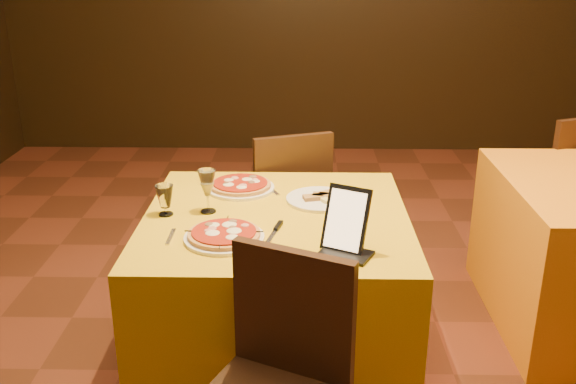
{
  "coord_description": "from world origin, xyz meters",
  "views": [
    {
      "loc": [
        -0.32,
        -2.42,
        1.78
      ],
      "look_at": [
        -0.37,
        0.03,
        0.86
      ],
      "focal_mm": 40.0,
      "sensor_mm": 36.0,
      "label": 1
    }
  ],
  "objects_px": {
    "chair_side_far": "(554,183)",
    "main_table": "(277,294)",
    "pizza_far": "(240,186)",
    "water_glass": "(165,200)",
    "pizza_near": "(224,236)",
    "chair_main_far": "(282,206)",
    "tablet": "(346,219)",
    "wine_glass": "(207,191)"
  },
  "relations": [
    {
      "from": "pizza_far",
      "to": "wine_glass",
      "type": "bearing_deg",
      "value": -111.93
    },
    {
      "from": "pizza_far",
      "to": "water_glass",
      "type": "relative_size",
      "value": 2.4
    },
    {
      "from": "wine_glass",
      "to": "chair_side_far",
      "type": "bearing_deg",
      "value": 32.04
    },
    {
      "from": "pizza_near",
      "to": "pizza_far",
      "type": "bearing_deg",
      "value": 88.64
    },
    {
      "from": "pizza_far",
      "to": "tablet",
      "type": "xyz_separation_m",
      "value": [
        0.44,
        -0.62,
        0.1
      ]
    },
    {
      "from": "wine_glass",
      "to": "water_glass",
      "type": "bearing_deg",
      "value": -168.82
    },
    {
      "from": "chair_side_far",
      "to": "tablet",
      "type": "distance_m",
      "value": 2.12
    },
    {
      "from": "pizza_far",
      "to": "chair_side_far",
      "type": "bearing_deg",
      "value": 27.15
    },
    {
      "from": "chair_side_far",
      "to": "tablet",
      "type": "xyz_separation_m",
      "value": [
        -1.38,
        -1.56,
        0.41
      ]
    },
    {
      "from": "chair_side_far",
      "to": "pizza_near",
      "type": "xyz_separation_m",
      "value": [
        -1.83,
        -1.48,
        0.31
      ]
    },
    {
      "from": "main_table",
      "to": "pizza_far",
      "type": "xyz_separation_m",
      "value": [
        -0.18,
        0.3,
        0.39
      ]
    },
    {
      "from": "chair_side_far",
      "to": "main_table",
      "type": "bearing_deg",
      "value": 16.53
    },
    {
      "from": "water_glass",
      "to": "chair_side_far",
      "type": "bearing_deg",
      "value": 30.57
    },
    {
      "from": "main_table",
      "to": "water_glass",
      "type": "height_order",
      "value": "water_glass"
    },
    {
      "from": "chair_side_far",
      "to": "water_glass",
      "type": "height_order",
      "value": "chair_side_far"
    },
    {
      "from": "pizza_near",
      "to": "tablet",
      "type": "height_order",
      "value": "tablet"
    },
    {
      "from": "tablet",
      "to": "pizza_near",
      "type": "bearing_deg",
      "value": -162.78
    },
    {
      "from": "pizza_far",
      "to": "chair_main_far",
      "type": "bearing_deg",
      "value": 71.65
    },
    {
      "from": "pizza_far",
      "to": "tablet",
      "type": "distance_m",
      "value": 0.77
    },
    {
      "from": "wine_glass",
      "to": "water_glass",
      "type": "relative_size",
      "value": 1.46
    },
    {
      "from": "pizza_far",
      "to": "tablet",
      "type": "bearing_deg",
      "value": -54.64
    },
    {
      "from": "pizza_far",
      "to": "water_glass",
      "type": "bearing_deg",
      "value": -132.5
    },
    {
      "from": "chair_side_far",
      "to": "wine_glass",
      "type": "distance_m",
      "value": 2.31
    },
    {
      "from": "pizza_near",
      "to": "water_glass",
      "type": "relative_size",
      "value": 2.37
    },
    {
      "from": "pizza_far",
      "to": "water_glass",
      "type": "distance_m",
      "value": 0.42
    },
    {
      "from": "main_table",
      "to": "pizza_near",
      "type": "xyz_separation_m",
      "value": [
        -0.19,
        -0.25,
        0.39
      ]
    },
    {
      "from": "tablet",
      "to": "wine_glass",
      "type": "bearing_deg",
      "value": 174.57
    },
    {
      "from": "wine_glass",
      "to": "water_glass",
      "type": "xyz_separation_m",
      "value": [
        -0.17,
        -0.03,
        -0.03
      ]
    },
    {
      "from": "pizza_near",
      "to": "tablet",
      "type": "xyz_separation_m",
      "value": [
        0.46,
        -0.08,
        0.1
      ]
    },
    {
      "from": "chair_main_far",
      "to": "tablet",
      "type": "relative_size",
      "value": 3.73
    },
    {
      "from": "chair_main_far",
      "to": "tablet",
      "type": "distance_m",
      "value": 1.26
    },
    {
      "from": "chair_main_far",
      "to": "chair_side_far",
      "type": "distance_m",
      "value": 1.69
    },
    {
      "from": "pizza_near",
      "to": "water_glass",
      "type": "bearing_deg",
      "value": 138.73
    },
    {
      "from": "water_glass",
      "to": "pizza_far",
      "type": "bearing_deg",
      "value": 47.5
    },
    {
      "from": "water_glass",
      "to": "tablet",
      "type": "distance_m",
      "value": 0.79
    },
    {
      "from": "water_glass",
      "to": "chair_main_far",
      "type": "bearing_deg",
      "value": 61.32
    },
    {
      "from": "chair_side_far",
      "to": "pizza_far",
      "type": "distance_m",
      "value": 2.07
    },
    {
      "from": "main_table",
      "to": "tablet",
      "type": "relative_size",
      "value": 4.51
    },
    {
      "from": "chair_main_far",
      "to": "water_glass",
      "type": "xyz_separation_m",
      "value": [
        -0.46,
        -0.84,
        0.36
      ]
    },
    {
      "from": "tablet",
      "to": "pizza_far",
      "type": "bearing_deg",
      "value": 152.11
    },
    {
      "from": "main_table",
      "to": "water_glass",
      "type": "xyz_separation_m",
      "value": [
        -0.46,
        -0.01,
        0.44
      ]
    },
    {
      "from": "pizza_near",
      "to": "tablet",
      "type": "relative_size",
      "value": 1.26
    }
  ]
}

